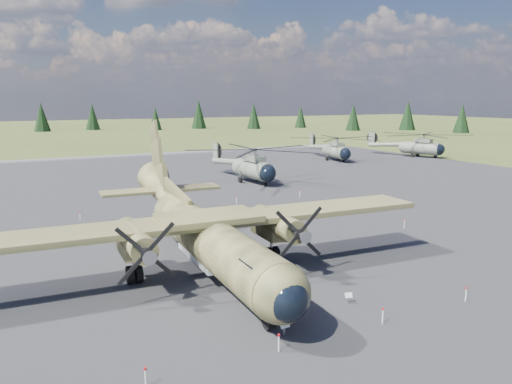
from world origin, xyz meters
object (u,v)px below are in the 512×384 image
helicopter_near (253,158)px  transport_plane (203,228)px  helicopter_mid (336,144)px  helicopter_far (421,141)px

helicopter_near → transport_plane: bearing=-126.7°
transport_plane → helicopter_mid: size_ratio=1.45×
transport_plane → helicopter_far: bearing=36.8°
transport_plane → helicopter_mid: (42.99, 43.47, 0.18)m
transport_plane → helicopter_mid: 61.14m
transport_plane → helicopter_near: transport_plane is taller
helicopter_near → helicopter_mid: (24.32, 14.34, -0.26)m
transport_plane → helicopter_near: 34.61m
helicopter_near → helicopter_far: size_ratio=0.96×
helicopter_mid → helicopter_far: size_ratio=0.90×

